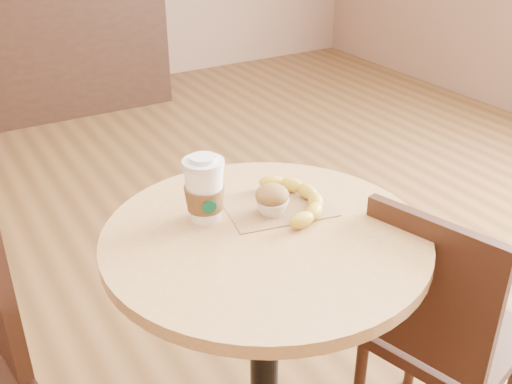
% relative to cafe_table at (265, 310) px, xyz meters
% --- Properties ---
extents(cafe_table, '(0.71, 0.71, 0.75)m').
position_rel_cafe_table_xyz_m(cafe_table, '(0.00, 0.00, 0.00)').
color(cafe_table, black).
rests_on(cafe_table, ground).
extents(chair_right, '(0.43, 0.43, 0.80)m').
position_rel_cafe_table_xyz_m(chair_right, '(0.39, -0.18, -0.10)').
color(chair_right, '#351C12').
rests_on(chair_right, ground).
extents(kraft_bag, '(0.27, 0.22, 0.00)m').
position_rel_cafe_table_xyz_m(kraft_bag, '(0.08, 0.08, 0.21)').
color(kraft_bag, olive).
rests_on(kraft_bag, cafe_table).
extents(coffee_cup, '(0.09, 0.09, 0.15)m').
position_rel_cafe_table_xyz_m(coffee_cup, '(-0.09, 0.12, 0.28)').
color(coffee_cup, white).
rests_on(coffee_cup, cafe_table).
extents(muffin, '(0.08, 0.08, 0.07)m').
position_rel_cafe_table_xyz_m(muffin, '(0.05, 0.06, 0.25)').
color(muffin, silver).
rests_on(muffin, kraft_bag).
extents(banana, '(0.22, 0.28, 0.03)m').
position_rel_cafe_table_xyz_m(banana, '(0.12, 0.07, 0.23)').
color(banana, gold).
rests_on(banana, kraft_bag).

